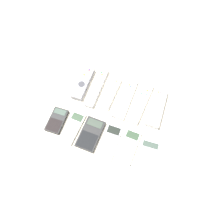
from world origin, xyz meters
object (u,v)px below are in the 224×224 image
at_px(remote_5, 157,107).
at_px(calculator_3, 110,142).
at_px(calculator_0, 57,120).
at_px(remote_4, 141,103).
at_px(remote_0, 83,83).
at_px(remote_3, 125,98).
at_px(calculator_4, 128,146).
at_px(calculator_1, 72,128).
at_px(remote_2, 110,93).
at_px(calculator_2, 91,134).
at_px(calculator_5, 148,154).
at_px(remote_1, 97,88).

height_order(remote_5, calculator_3, remote_5).
bearing_deg(calculator_0, remote_4, 31.01).
xyz_separation_m(remote_0, calculator_3, (0.22, -0.23, -0.01)).
relative_size(remote_0, remote_3, 0.86).
relative_size(remote_4, calculator_4, 1.47).
distance_m(remote_5, calculator_0, 0.45).
bearing_deg(remote_5, calculator_1, -147.77).
bearing_deg(calculator_0, remote_2, 49.10).
bearing_deg(calculator_2, calculator_0, 178.81).
relative_size(remote_5, calculator_4, 1.31).
height_order(remote_0, calculator_3, remote_0).
xyz_separation_m(calculator_1, calculator_4, (0.26, 0.01, 0.00)).
height_order(calculator_2, calculator_5, calculator_2).
bearing_deg(remote_4, calculator_2, -122.08).
bearing_deg(calculator_4, remote_2, 129.21).
height_order(calculator_3, calculator_4, calculator_4).
bearing_deg(remote_1, remote_4, -2.34).
xyz_separation_m(remote_0, calculator_1, (0.05, -0.23, -0.01)).
bearing_deg(calculator_4, calculator_0, -178.22).
xyz_separation_m(calculator_2, calculator_3, (0.09, -0.00, -0.00)).
distance_m(calculator_4, calculator_5, 0.09).
relative_size(remote_4, calculator_3, 1.41).
relative_size(remote_0, calculator_0, 1.53).
xyz_separation_m(remote_3, calculator_3, (0.01, -0.22, -0.00)).
distance_m(remote_5, calculator_5, 0.22).
relative_size(remote_4, calculator_5, 1.91).
xyz_separation_m(remote_3, calculator_0, (-0.25, -0.21, 0.00)).
relative_size(remote_0, calculator_1, 1.20).
bearing_deg(remote_5, remote_4, 178.18).
distance_m(calculator_2, calculator_4, 0.17).
bearing_deg(remote_5, calculator_3, -125.22).
height_order(remote_1, calculator_5, remote_1).
height_order(remote_2, calculator_1, remote_2).
relative_size(remote_4, calculator_1, 1.44).
bearing_deg(calculator_0, remote_0, 79.26).
distance_m(calculator_2, calculator_5, 0.26).
bearing_deg(remote_3, calculator_5, -49.84).
xyz_separation_m(calculator_1, calculator_3, (0.18, -0.00, -0.00)).
xyz_separation_m(remote_1, remote_5, (0.30, -0.00, 0.00)).
xyz_separation_m(calculator_0, calculator_1, (0.08, -0.01, -0.00)).
distance_m(remote_1, remote_4, 0.22).
bearing_deg(remote_0, remote_4, -2.95).
xyz_separation_m(remote_1, calculator_1, (-0.02, -0.23, -0.00)).
bearing_deg(remote_2, calculator_1, -111.03).
xyz_separation_m(remote_5, calculator_0, (-0.40, -0.22, -0.00)).
bearing_deg(calculator_0, calculator_4, -2.54).
relative_size(remote_5, calculator_1, 1.29).
relative_size(calculator_0, calculator_4, 0.80).
bearing_deg(remote_0, calculator_3, -47.62).
xyz_separation_m(remote_5, calculator_1, (-0.32, -0.22, -0.01)).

